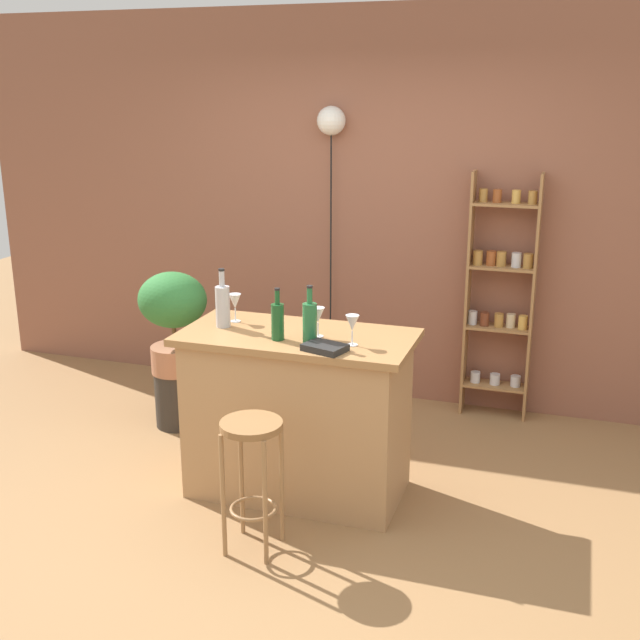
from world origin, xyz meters
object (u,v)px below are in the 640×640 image
cookbook (325,347)px  wine_glass_center (352,324)px  bar_stool (252,457)px  wine_glass_right (318,316)px  potted_plant (173,313)px  plant_stool (178,398)px  bottle_sauce_amber (278,320)px  bottle_olive_oil (223,305)px  spice_shelf (500,295)px  wine_glass_left (235,302)px  bottle_vinegar (310,322)px  pendant_globe_light (331,126)px

cookbook → wine_glass_center: bearing=67.6°
bar_stool → wine_glass_right: bearing=78.0°
potted_plant → plant_stool: bearing=-90.0°
wine_glass_center → cookbook: 0.20m
potted_plant → bar_stool: bearing=-48.7°
bottle_sauce_amber → bottle_olive_oil: bearing=161.7°
spice_shelf → plant_stool: size_ratio=4.40×
plant_stool → wine_glass_left: wine_glass_left is taller
bar_stool → bottle_sauce_amber: size_ratio=2.44×
bottle_olive_oil → bar_stool: bearing=-55.7°
potted_plant → bottle_sauce_amber: (1.04, -0.74, 0.25)m
bottle_vinegar → bottle_sauce_amber: bearing=178.1°
bar_stool → plant_stool: bar_stool is taller
bottle_sauce_amber → wine_glass_right: size_ratio=1.74×
spice_shelf → bottle_vinegar: spice_shelf is taller
plant_stool → wine_glass_left: 1.22m
bar_stool → wine_glass_left: bearing=118.7°
spice_shelf → bottle_vinegar: (-0.82, -1.63, 0.19)m
bottle_sauce_amber → cookbook: bearing=-18.2°
bar_stool → wine_glass_right: size_ratio=4.24×
wine_glass_left → wine_glass_center: size_ratio=1.00×
pendant_globe_light → wine_glass_left: bearing=-94.9°
wine_glass_center → pendant_globe_light: bearing=111.3°
bottle_olive_oil → wine_glass_center: 0.79m
bar_stool → wine_glass_right: wine_glass_right is taller
wine_glass_left → cookbook: bearing=-27.2°
plant_stool → wine_glass_center: (1.44, -0.70, 0.87)m
bar_stool → bottle_olive_oil: size_ratio=2.07×
potted_plant → wine_glass_left: 0.89m
bottle_sauce_amber → pendant_globe_light: 1.92m
spice_shelf → bottle_sauce_amber: spice_shelf is taller
bar_stool → wine_glass_left: 1.02m
bar_stool → plant_stool: 1.69m
cookbook → wine_glass_right: bearing=133.7°
bottle_olive_oil → cookbook: 0.72m
plant_stool → wine_glass_center: bearing=-26.0°
spice_shelf → plant_stool: spice_shelf is taller
bottle_sauce_amber → wine_glass_left: bottle_sauce_amber is taller
plant_stool → potted_plant: size_ratio=0.56×
spice_shelf → bottle_olive_oil: 2.05m
bar_stool → cookbook: size_ratio=3.31×
bar_stool → cookbook: 0.67m
bottle_olive_oil → wine_glass_left: size_ratio=2.04×
bottle_vinegar → wine_glass_left: (-0.54, 0.24, -0.00)m
wine_glass_right → bottle_vinegar: bearing=-92.2°
wine_glass_center → cookbook: (-0.11, -0.13, -0.10)m
spice_shelf → wine_glass_left: size_ratio=10.47×
potted_plant → bottle_sauce_amber: size_ratio=2.43×
wine_glass_left → wine_glass_right: bearing=-12.6°
spice_shelf → bar_stool: bearing=-114.0°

